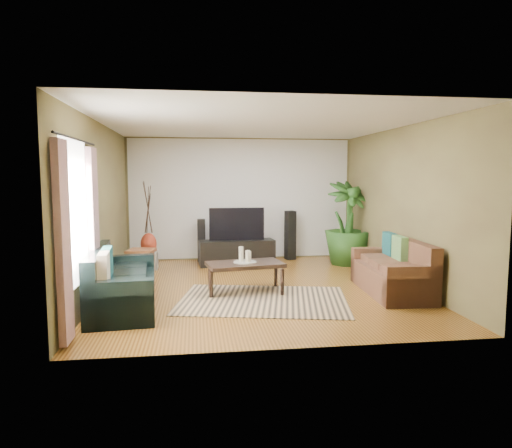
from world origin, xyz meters
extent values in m
plane|color=#9C6628|center=(0.00, 0.00, 0.00)|extent=(5.50, 5.50, 0.00)
plane|color=white|center=(0.00, 0.00, 2.70)|extent=(5.50, 5.50, 0.00)
plane|color=olive|center=(0.00, 2.75, 1.35)|extent=(5.00, 0.00, 5.00)
plane|color=olive|center=(0.00, -2.75, 1.35)|extent=(5.00, 0.00, 5.00)
plane|color=olive|center=(-2.50, 0.00, 1.35)|extent=(0.00, 5.50, 5.50)
plane|color=olive|center=(2.50, 0.00, 1.35)|extent=(0.00, 5.50, 5.50)
plane|color=white|center=(0.00, 2.74, 1.35)|extent=(4.90, 0.00, 4.90)
plane|color=white|center=(-2.48, -1.60, 1.40)|extent=(0.00, 1.80, 1.80)
cube|color=gray|center=(-2.43, -2.35, 1.15)|extent=(0.08, 0.35, 2.20)
cube|color=gray|center=(-2.43, -0.85, 1.15)|extent=(0.08, 0.35, 2.20)
cylinder|color=black|center=(-2.43, -1.60, 2.30)|extent=(0.03, 1.90, 0.03)
cube|color=black|center=(-2.04, -0.91, 0.42)|extent=(1.02, 2.06, 0.85)
cube|color=brown|center=(2.07, -0.62, 0.42)|extent=(0.91, 1.83, 0.85)
cube|color=tan|center=(-0.03, -0.81, 0.01)|extent=(2.79, 2.23, 0.01)
cube|color=black|center=(-0.24, -0.28, 0.24)|extent=(1.28, 0.84, 0.48)
cylinder|color=gray|center=(-0.24, -0.28, 0.49)|extent=(0.37, 0.37, 0.02)
cylinder|color=#E9E4C5|center=(-0.30, -0.25, 0.62)|extent=(0.08, 0.08, 0.24)
cylinder|color=#F2ECCC|center=(-0.20, -0.32, 0.59)|extent=(0.08, 0.08, 0.18)
cylinder|color=beige|center=(-0.17, -0.22, 0.58)|extent=(0.08, 0.08, 0.15)
cube|color=black|center=(-0.16, 2.02, 0.26)|extent=(1.60, 0.60, 0.52)
cube|color=black|center=(-0.16, 2.04, 0.86)|extent=(1.15, 0.06, 0.68)
cube|color=black|center=(-0.89, 2.50, 0.47)|extent=(0.17, 0.19, 0.93)
cube|color=black|center=(1.08, 2.50, 0.54)|extent=(0.24, 0.26, 1.09)
imported|color=#224D19|center=(2.16, 1.78, 0.88)|extent=(1.25, 1.25, 1.75)
cylinder|color=black|center=(2.16, 1.78, 0.13)|extent=(0.32, 0.32, 0.25)
cube|color=gray|center=(-1.95, 1.82, 0.17)|extent=(0.36, 0.36, 0.35)
ellipsoid|color=maroon|center=(-1.95, 1.82, 0.51)|extent=(0.32, 0.32, 0.44)
cube|color=brown|center=(-2.03, 1.19, 0.25)|extent=(0.56, 0.56, 0.50)
camera|label=1|loc=(-1.02, -7.42, 1.86)|focal=32.00mm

